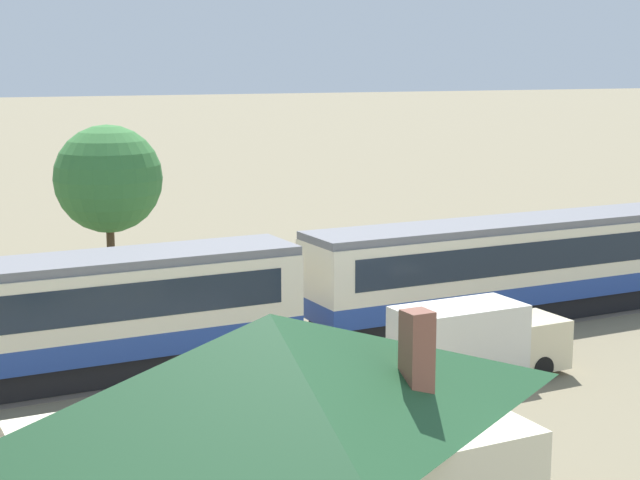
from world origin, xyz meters
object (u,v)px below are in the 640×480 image
at_px(passenger_train, 306,287).
at_px(yard_tree_0, 108,179).
at_px(cottage_dark_green_roof, 271,438).
at_px(delivery_truck_cream, 476,342).

height_order(passenger_train, yard_tree_0, yard_tree_0).
bearing_deg(cottage_dark_green_roof, delivery_truck_cream, 36.36).
distance_m(delivery_truck_cream, yard_tree_0, 21.16).
height_order(passenger_train, cottage_dark_green_roof, cottage_dark_green_roof).
bearing_deg(delivery_truck_cream, passenger_train, 118.75).
xyz_separation_m(cottage_dark_green_roof, delivery_truck_cream, (11.09, 8.16, -1.52)).
bearing_deg(passenger_train, cottage_dark_green_roof, -118.69).
relative_size(cottage_dark_green_roof, yard_tree_0, 1.40).
height_order(passenger_train, delivery_truck_cream, passenger_train).
distance_m(passenger_train, cottage_dark_green_roof, 16.20).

